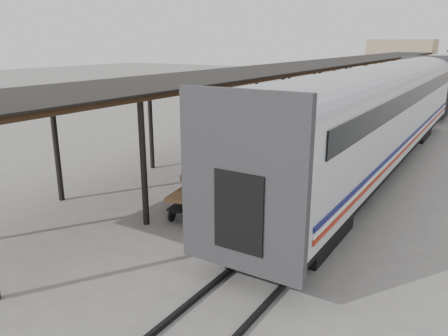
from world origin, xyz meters
TOP-DOWN VIEW (x-y plane):
  - ground at (0.00, 0.00)m, footprint 160.00×160.00m
  - train at (3.19, 33.79)m, footprint 3.45×76.01m
  - canopy at (-3.40, 24.00)m, footprint 4.90×64.30m
  - rails at (3.20, 34.00)m, footprint 1.54×150.00m
  - building_left at (-10.00, 82.00)m, footprint 12.00×8.00m
  - baggage_cart at (-0.47, -0.39)m, footprint 1.67×2.59m
  - suitcase_stack at (-0.66, -0.08)m, footprint 1.30×1.20m
  - luggage_tug at (-2.48, 21.15)m, footprint 1.02×1.47m
  - porter at (-0.22, -1.04)m, footprint 0.51×0.70m
  - pedestrian at (-1.87, 17.21)m, footprint 1.18×0.84m

SIDE VIEW (x-z plane):
  - ground at x=0.00m, z-range 0.00..0.00m
  - rails at x=3.20m, z-range 0.00..0.12m
  - luggage_tug at x=-2.48m, z-range -0.05..1.15m
  - baggage_cart at x=-0.47m, z-range 0.22..1.08m
  - pedestrian at x=-1.87m, z-range 0.00..1.86m
  - suitcase_stack at x=-0.66m, z-range 0.81..1.27m
  - porter at x=-0.22m, z-range 0.86..2.62m
  - train at x=3.19m, z-range 0.69..4.70m
  - building_left at x=-10.00m, z-range 0.00..6.00m
  - canopy at x=-3.40m, z-range 1.93..6.08m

